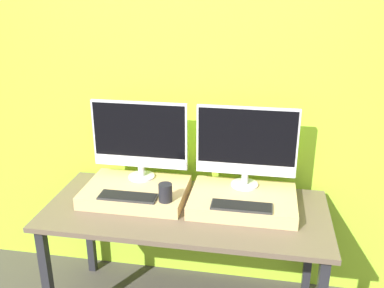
{
  "coord_description": "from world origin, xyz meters",
  "views": [
    {
      "loc": [
        0.42,
        -1.79,
        1.99
      ],
      "look_at": [
        0.0,
        0.57,
        1.08
      ],
      "focal_mm": 40.0,
      "sensor_mm": 36.0,
      "label": 1
    }
  ],
  "objects": [
    {
      "name": "monitor_left",
      "position": [
        -0.32,
        0.57,
        1.1
      ],
      "size": [
        0.59,
        0.16,
        0.49
      ],
      "color": "silver",
      "rests_on": "wooden_riser_left"
    },
    {
      "name": "mug",
      "position": [
        -0.1,
        0.29,
        0.89
      ],
      "size": [
        0.08,
        0.08,
        0.1
      ],
      "color": "black",
      "rests_on": "wooden_riser_left"
    },
    {
      "name": "monitor_right",
      "position": [
        0.32,
        0.57,
        1.1
      ],
      "size": [
        0.59,
        0.16,
        0.49
      ],
      "color": "silver",
      "rests_on": "wooden_riser_right"
    },
    {
      "name": "workbench",
      "position": [
        0.0,
        0.37,
        0.68
      ],
      "size": [
        1.64,
        0.73,
        0.76
      ],
      "color": "brown",
      "rests_on": "ground_plane"
    },
    {
      "name": "wall_back",
      "position": [
        0.0,
        0.8,
        1.3
      ],
      "size": [
        8.0,
        0.04,
        2.6
      ],
      "color": "#9ED12D",
      "rests_on": "ground_plane"
    },
    {
      "name": "keyboard_right",
      "position": [
        0.32,
        0.29,
        0.84
      ],
      "size": [
        0.34,
        0.11,
        0.01
      ],
      "color": "#2D2D2D",
      "rests_on": "wooden_riser_right"
    },
    {
      "name": "wooden_riser_right",
      "position": [
        0.32,
        0.44,
        0.8
      ],
      "size": [
        0.61,
        0.44,
        0.08
      ],
      "color": "tan",
      "rests_on": "workbench"
    },
    {
      "name": "wooden_riser_left",
      "position": [
        -0.32,
        0.44,
        0.8
      ],
      "size": [
        0.61,
        0.44,
        0.08
      ],
      "color": "tan",
      "rests_on": "workbench"
    },
    {
      "name": "keyboard_left",
      "position": [
        -0.32,
        0.29,
        0.84
      ],
      "size": [
        0.34,
        0.11,
        0.01
      ],
      "color": "#2D2D2D",
      "rests_on": "wooden_riser_left"
    }
  ]
}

